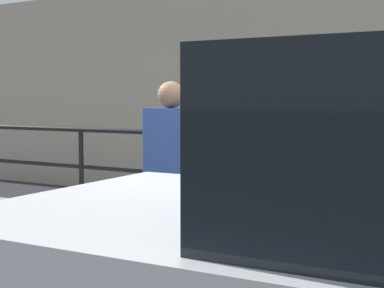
# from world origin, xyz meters

# --- Properties ---
(sidewalk_curb) EXTENTS (36.00, 2.33, 0.16)m
(sidewalk_curb) POSITION_xyz_m (0.00, 1.16, 0.08)
(sidewalk_curb) COLOR #ADA8A0
(sidewalk_curb) RESTS_ON ground
(parking_meter) EXTENTS (0.19, 0.20, 1.50)m
(parking_meter) POSITION_xyz_m (-0.30, 0.31, 1.27)
(parking_meter) COLOR slate
(parking_meter) RESTS_ON sidewalk_curb
(pedestrian_at_meter) EXTENTS (0.64, 0.49, 1.58)m
(pedestrian_at_meter) POSITION_xyz_m (-0.78, 0.32, 1.04)
(pedestrian_at_meter) COLOR brown
(pedestrian_at_meter) RESTS_ON sidewalk_curb
(background_railing) EXTENTS (24.06, 0.06, 1.08)m
(background_railing) POSITION_xyz_m (-0.00, 2.09, 0.93)
(background_railing) COLOR black
(background_railing) RESTS_ON sidewalk_curb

